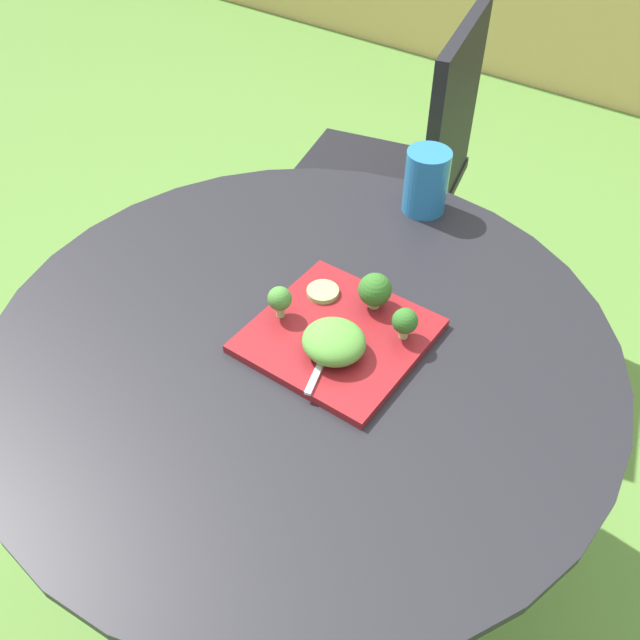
# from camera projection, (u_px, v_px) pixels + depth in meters

# --- Properties ---
(ground_plane) EXTENTS (12.00, 12.00, 0.00)m
(ground_plane) POSITION_uv_depth(u_px,v_px,m) (308.00, 561.00, 1.56)
(ground_plane) COLOR #568438
(patio_table) EXTENTS (0.97, 0.97, 0.73)m
(patio_table) POSITION_uv_depth(u_px,v_px,m) (304.00, 432.00, 1.22)
(patio_table) COLOR black
(patio_table) RESTS_ON ground_plane
(patio_chair) EXTENTS (0.53, 0.53, 0.90)m
(patio_chair) POSITION_uv_depth(u_px,v_px,m) (405.00, 162.00, 1.80)
(patio_chair) COLOR black
(patio_chair) RESTS_ON ground_plane
(salad_plate) EXTENTS (0.25, 0.25, 0.01)m
(salad_plate) POSITION_uv_depth(u_px,v_px,m) (338.00, 336.00, 1.04)
(salad_plate) COLOR maroon
(salad_plate) RESTS_ON patio_table
(drinking_glass) EXTENTS (0.08, 0.08, 0.12)m
(drinking_glass) POSITION_uv_depth(u_px,v_px,m) (426.00, 184.00, 1.26)
(drinking_glass) COLOR #236BA8
(drinking_glass) RESTS_ON patio_table
(fork) EXTENTS (0.06, 0.15, 0.00)m
(fork) POSITION_uv_depth(u_px,v_px,m) (328.00, 348.00, 1.01)
(fork) COLOR silver
(fork) RESTS_ON salad_plate
(lettuce_mound) EXTENTS (0.10, 0.09, 0.05)m
(lettuce_mound) POSITION_uv_depth(u_px,v_px,m) (334.00, 342.00, 0.99)
(lettuce_mound) COLOR #519338
(lettuce_mound) RESTS_ON salad_plate
(broccoli_floret_0) EXTENTS (0.04, 0.04, 0.05)m
(broccoli_floret_0) POSITION_uv_depth(u_px,v_px,m) (280.00, 299.00, 1.04)
(broccoli_floret_0) COLOR #99B770
(broccoli_floret_0) RESTS_ON salad_plate
(broccoli_floret_1) EXTENTS (0.05, 0.05, 0.06)m
(broccoli_floret_1) POSITION_uv_depth(u_px,v_px,m) (375.00, 290.00, 1.06)
(broccoli_floret_1) COLOR #99B770
(broccoli_floret_1) RESTS_ON salad_plate
(broccoli_floret_2) EXTENTS (0.04, 0.04, 0.05)m
(broccoli_floret_2) POSITION_uv_depth(u_px,v_px,m) (405.00, 322.00, 1.01)
(broccoli_floret_2) COLOR #99B770
(broccoli_floret_2) RESTS_ON salad_plate
(cucumber_slice_0) EXTENTS (0.05, 0.05, 0.01)m
(cucumber_slice_0) POSITION_uv_depth(u_px,v_px,m) (323.00, 292.00, 1.10)
(cucumber_slice_0) COLOR #8EB766
(cucumber_slice_0) RESTS_ON salad_plate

